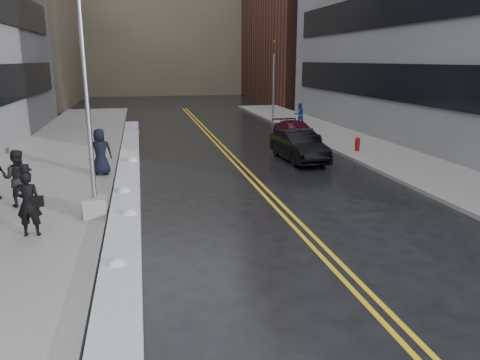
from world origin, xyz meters
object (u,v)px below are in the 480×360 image
lamppost (90,138)px  traffic_signal (274,77)px  pedestrian_c (100,152)px  car_maroon (296,132)px  pedestrian_fedora (28,204)px  car_black (299,146)px  pedestrian_b (18,178)px  fire_hydrant (357,143)px  pedestrian_east (299,114)px

lamppost → traffic_signal: (11.80, 22.00, 0.87)m
pedestrian_c → car_maroon: 12.14m
pedestrian_fedora → car_black: size_ratio=0.41×
lamppost → pedestrian_fedora: (-1.55, -1.24, -1.49)m
pedestrian_b → car_maroon: 16.19m
pedestrian_c → lamppost: bearing=82.6°
traffic_signal → pedestrian_fedora: traffic_signal is taller
fire_hydrant → car_black: bearing=-164.4°
pedestrian_east → car_maroon: size_ratio=0.37×
pedestrian_east → car_black: size_ratio=0.36×
pedestrian_c → car_black: (9.01, 1.54, -0.37)m
car_maroon → traffic_signal: bearing=78.3°
pedestrian_east → pedestrian_fedora: bearing=46.5°
pedestrian_east → car_black: bearing=63.9°
traffic_signal → pedestrian_fedora: bearing=-119.9°
car_maroon → pedestrian_east: bearing=66.3°
traffic_signal → car_maroon: traffic_signal is taller
lamppost → pedestrian_c: 5.67m
lamppost → car_black: bearing=38.6°
lamppost → car_maroon: (10.22, 11.67, -1.91)m
pedestrian_fedora → pedestrian_c: pedestrian_c is taller
pedestrian_b → pedestrian_c: pedestrian_c is taller
pedestrian_east → car_maroon: 6.53m
traffic_signal → car_black: size_ratio=1.37×
car_maroon → car_black: bearing=-110.1°
traffic_signal → pedestrian_b: 24.98m
pedestrian_fedora → car_maroon: pedestrian_fedora is taller
traffic_signal → pedestrian_fedora: size_ratio=3.37×
fire_hydrant → traffic_signal: (-0.50, 14.00, 2.85)m
fire_hydrant → pedestrian_fedora: 16.66m
lamppost → car_maroon: size_ratio=1.76×
pedestrian_c → pedestrian_fedora: bearing=69.1°
pedestrian_b → pedestrian_east: pedestrian_b is taller
fire_hydrant → traffic_signal: 14.30m
traffic_signal → pedestrian_east: (0.72, -4.23, -2.46)m
pedestrian_fedora → car_black: 13.25m
traffic_signal → car_maroon: (-1.58, -10.33, -2.77)m
lamppost → traffic_signal: lamppost is taller
fire_hydrant → pedestrian_east: size_ratio=0.46×
pedestrian_b → pedestrian_c: size_ratio=0.97×
pedestrian_b → car_black: bearing=-152.4°
lamppost → car_maroon: bearing=48.8°
pedestrian_c → pedestrian_east: bearing=-145.6°
lamppost → pedestrian_east: bearing=54.8°
car_maroon → pedestrian_b: bearing=-144.7°
lamppost → pedestrian_b: lamppost is taller
pedestrian_c → car_black: bearing=-179.9°
traffic_signal → car_maroon: bearing=-98.7°
lamppost → pedestrian_fedora: size_ratio=4.28×
fire_hydrant → car_maroon: bearing=119.5°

